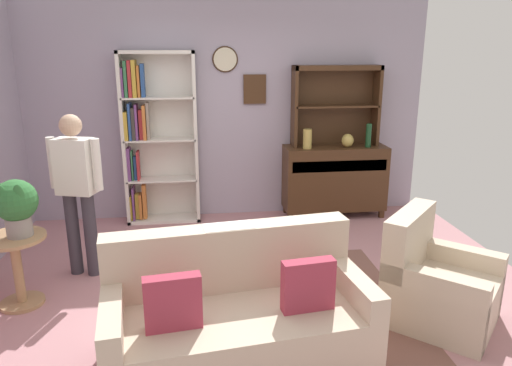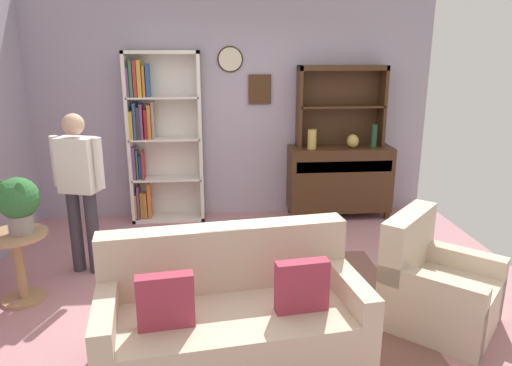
% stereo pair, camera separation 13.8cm
% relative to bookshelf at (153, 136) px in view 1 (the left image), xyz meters
% --- Properties ---
extents(ground_plane, '(5.40, 4.60, 0.02)m').
position_rel_bookshelf_xyz_m(ground_plane, '(0.95, -1.94, -1.10)').
color(ground_plane, '#B27A7F').
extents(wall_back, '(5.00, 0.09, 2.80)m').
position_rel_bookshelf_xyz_m(wall_back, '(0.95, 0.18, 0.32)').
color(wall_back, '#A399AD').
rests_on(wall_back, ground_plane).
extents(area_rug, '(2.25, 2.04, 0.01)m').
position_rel_bookshelf_xyz_m(area_rug, '(1.15, -2.24, -1.08)').
color(area_rug, brown).
rests_on(area_rug, ground_plane).
extents(bookshelf, '(0.90, 0.30, 2.10)m').
position_rel_bookshelf_xyz_m(bookshelf, '(0.00, 0.00, 0.00)').
color(bookshelf, silver).
rests_on(bookshelf, ground_plane).
extents(sideboard, '(1.30, 0.45, 0.92)m').
position_rel_bookshelf_xyz_m(sideboard, '(2.28, -0.09, -0.58)').
color(sideboard, '#422816').
rests_on(sideboard, ground_plane).
extents(sideboard_hutch, '(1.10, 0.26, 1.00)m').
position_rel_bookshelf_xyz_m(sideboard_hutch, '(2.28, 0.02, 0.47)').
color(sideboard_hutch, '#422816').
rests_on(sideboard_hutch, sideboard).
extents(vase_tall, '(0.11, 0.11, 0.24)m').
position_rel_bookshelf_xyz_m(vase_tall, '(1.89, -0.17, -0.04)').
color(vase_tall, tan).
rests_on(vase_tall, sideboard).
extents(vase_round, '(0.15, 0.15, 0.17)m').
position_rel_bookshelf_xyz_m(vase_round, '(2.41, -0.15, -0.08)').
color(vase_round, tan).
rests_on(vase_round, sideboard).
extents(bottle_wine, '(0.07, 0.07, 0.30)m').
position_rel_bookshelf_xyz_m(bottle_wine, '(2.67, -0.17, -0.02)').
color(bottle_wine, '#194223').
rests_on(bottle_wine, sideboard).
extents(couch_floral, '(1.90, 1.08, 0.90)m').
position_rel_bookshelf_xyz_m(couch_floral, '(0.77, -2.94, -0.77)').
color(couch_floral, beige).
rests_on(couch_floral, ground_plane).
extents(armchair_floral, '(1.08, 1.08, 0.88)m').
position_rel_bookshelf_xyz_m(armchair_floral, '(2.40, -2.63, -0.80)').
color(armchair_floral, beige).
rests_on(armchair_floral, ground_plane).
extents(plant_stand, '(0.52, 0.52, 0.63)m').
position_rel_bookshelf_xyz_m(plant_stand, '(-1.01, -1.97, -0.70)').
color(plant_stand, '#A87F56').
rests_on(plant_stand, ground_plane).
extents(potted_plant_large, '(0.35, 0.35, 0.48)m').
position_rel_bookshelf_xyz_m(potted_plant_large, '(-0.96, -1.97, -0.18)').
color(potted_plant_large, gray).
rests_on(potted_plant_large, plant_stand).
extents(person_reading, '(0.52, 0.29, 1.56)m').
position_rel_bookshelf_xyz_m(person_reading, '(-0.59, -1.44, -0.18)').
color(person_reading, '#38333D').
rests_on(person_reading, ground_plane).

